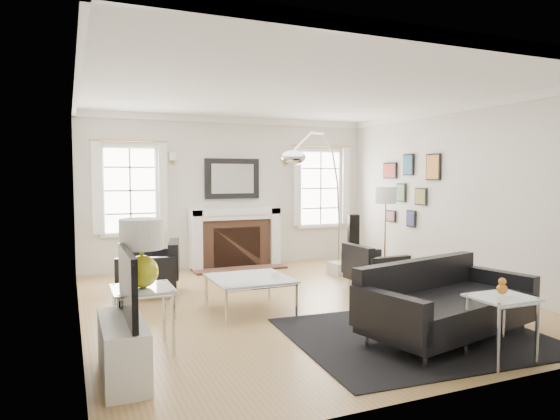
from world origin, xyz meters
name	(u,v)px	position (x,y,z in m)	size (l,w,h in m)	color
floor	(299,302)	(0.00, 0.00, 0.00)	(6.00, 6.00, 0.00)	#A17743
back_wall	(232,192)	(0.00, 3.00, 1.40)	(5.50, 0.04, 2.80)	beige
front_wall	(465,216)	(0.00, -3.00, 1.40)	(5.50, 0.04, 2.80)	beige
left_wall	(77,203)	(-2.75, 0.00, 1.40)	(0.04, 6.00, 2.80)	beige
right_wall	(460,196)	(2.75, 0.00, 1.40)	(0.04, 6.00, 2.80)	beige
ceiling	(300,92)	(0.00, 0.00, 2.80)	(5.50, 6.00, 0.02)	white
crown_molding	(300,97)	(0.00, 0.00, 2.74)	(5.50, 6.00, 0.12)	white
fireplace	(235,238)	(0.00, 2.79, 0.54)	(1.70, 0.69, 1.11)	white
mantel_mirror	(232,179)	(0.00, 2.95, 1.65)	(1.05, 0.07, 0.75)	black
window_left	(130,190)	(-1.85, 2.95, 1.46)	(1.24, 0.15, 1.62)	white
window_right	(320,188)	(1.85, 2.95, 1.46)	(1.24, 0.15, 1.62)	white
gallery_wall	(407,185)	(2.72, 1.30, 1.53)	(0.04, 1.73, 1.29)	black
tv_unit	(123,340)	(-2.44, -1.70, 0.33)	(0.35, 1.00, 1.09)	white
area_rug	(416,335)	(0.54, -1.76, 0.01)	(2.61, 2.18, 0.01)	black
sofa	(442,304)	(0.77, -1.91, 0.35)	(2.15, 1.34, 0.65)	black
armchair_left	(153,270)	(-1.74, 1.29, 0.35)	(1.01, 1.09, 0.63)	black
armchair_right	(372,268)	(1.41, 0.39, 0.31)	(0.77, 0.84, 0.55)	black
coffee_table	(250,280)	(-0.76, -0.14, 0.40)	(0.97, 0.97, 0.43)	silver
side_table_left	(143,299)	(-2.20, -1.10, 0.52)	(0.57, 0.57, 0.63)	silver
nesting_table	(501,309)	(0.80, -2.65, 0.48)	(0.55, 0.46, 0.61)	silver
gourd_lamp	(142,248)	(-2.20, -1.10, 1.01)	(0.42, 0.42, 0.67)	gold
orange_vase	(502,287)	(0.80, -2.65, 0.69)	(0.10, 0.10, 0.15)	#BB6518
arc_floor_lamp	(319,200)	(0.73, 0.85, 1.33)	(1.74, 1.61, 2.47)	silver
stick_floor_lamp	(386,200)	(1.64, 0.39, 1.33)	(0.31, 0.31, 1.53)	#B28B3D
speaker_tower	(353,240)	(2.13, 2.11, 0.48)	(0.19, 0.19, 0.97)	black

